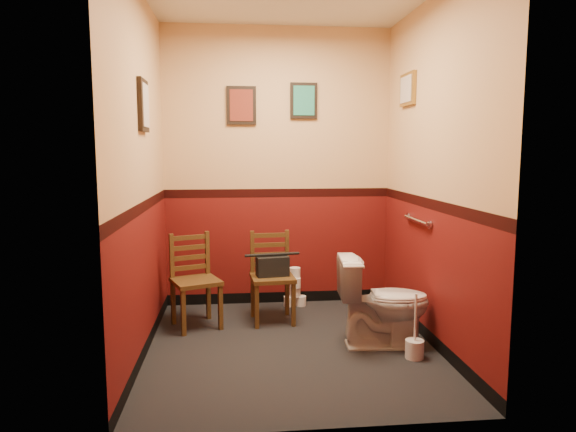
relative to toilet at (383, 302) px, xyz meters
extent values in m
cube|color=black|center=(-0.72, 0.03, -0.35)|extent=(2.20, 2.40, 0.00)
cube|color=#5B100E|center=(-0.72, 1.23, 1.00)|extent=(2.20, 0.00, 2.70)
cube|color=#5B100E|center=(-0.72, -1.17, 1.00)|extent=(2.20, 0.00, 2.70)
cube|color=#5B100E|center=(-1.82, 0.03, 1.00)|extent=(0.00, 2.40, 2.70)
cube|color=#5B100E|center=(0.38, 0.03, 1.00)|extent=(0.00, 2.40, 2.70)
cylinder|color=silver|center=(0.35, 0.28, 0.60)|extent=(0.03, 0.50, 0.03)
cylinder|color=silver|center=(0.37, 0.03, 0.60)|extent=(0.02, 0.06, 0.06)
cylinder|color=silver|center=(0.37, 0.53, 0.60)|extent=(0.02, 0.06, 0.06)
cube|color=black|center=(-1.07, 1.22, 1.60)|extent=(0.28, 0.03, 0.36)
cube|color=maroon|center=(-1.07, 1.20, 1.60)|extent=(0.22, 0.01, 0.30)
cube|color=black|center=(-0.47, 1.22, 1.65)|extent=(0.26, 0.03, 0.34)
cube|color=#29846E|center=(-0.47, 1.20, 1.65)|extent=(0.20, 0.01, 0.28)
cube|color=black|center=(-1.80, 0.13, 1.50)|extent=(0.03, 0.30, 0.38)
cube|color=#BCA694|center=(-1.79, 0.13, 1.50)|extent=(0.01, 0.24, 0.31)
cube|color=olive|center=(0.36, 0.63, 1.70)|extent=(0.03, 0.34, 0.28)
cube|color=#BCA694|center=(0.35, 0.63, 1.70)|extent=(0.01, 0.28, 0.22)
imported|color=white|center=(0.00, 0.00, 0.00)|extent=(0.74, 0.45, 0.70)
cylinder|color=silver|center=(0.16, -0.27, -0.28)|extent=(0.14, 0.14, 0.14)
cylinder|color=silver|center=(0.16, -0.27, -0.05)|extent=(0.02, 0.02, 0.39)
cube|color=brown|center=(-1.49, 0.58, 0.05)|extent=(0.49, 0.49, 0.04)
cube|color=brown|center=(-1.58, 0.37, -0.15)|extent=(0.05, 0.05, 0.40)
cube|color=brown|center=(-1.70, 0.68, -0.15)|extent=(0.05, 0.05, 0.40)
cube|color=brown|center=(-1.28, 0.49, -0.15)|extent=(0.05, 0.05, 0.40)
cube|color=brown|center=(-1.39, 0.79, -0.15)|extent=(0.05, 0.05, 0.40)
cube|color=brown|center=(-1.70, 0.68, 0.26)|extent=(0.04, 0.04, 0.40)
cube|color=brown|center=(-1.40, 0.80, 0.26)|extent=(0.04, 0.04, 0.40)
cube|color=brown|center=(-1.55, 0.74, 0.14)|extent=(0.29, 0.13, 0.04)
cube|color=brown|center=(-1.55, 0.74, 0.23)|extent=(0.29, 0.13, 0.04)
cube|color=brown|center=(-1.55, 0.74, 0.32)|extent=(0.29, 0.13, 0.04)
cube|color=brown|center=(-1.55, 0.74, 0.41)|extent=(0.29, 0.13, 0.04)
cube|color=brown|center=(-0.82, 0.65, 0.05)|extent=(0.40, 0.40, 0.04)
cube|color=brown|center=(-0.97, 0.48, -0.15)|extent=(0.04, 0.04, 0.40)
cube|color=brown|center=(-0.99, 0.80, -0.15)|extent=(0.04, 0.04, 0.40)
cube|color=brown|center=(-0.65, 0.51, -0.15)|extent=(0.04, 0.04, 0.40)
cube|color=brown|center=(-0.67, 0.83, -0.15)|extent=(0.04, 0.04, 0.40)
cube|color=brown|center=(-0.99, 0.81, 0.25)|extent=(0.04, 0.03, 0.40)
cube|color=brown|center=(-0.67, 0.83, 0.25)|extent=(0.04, 0.03, 0.40)
cube|color=brown|center=(-0.83, 0.82, 0.14)|extent=(0.30, 0.04, 0.04)
cube|color=brown|center=(-0.83, 0.82, 0.23)|extent=(0.30, 0.04, 0.04)
cube|color=brown|center=(-0.83, 0.82, 0.32)|extent=(0.30, 0.04, 0.04)
cube|color=brown|center=(-0.83, 0.82, 0.41)|extent=(0.30, 0.04, 0.04)
cube|color=black|center=(-0.82, 0.65, 0.16)|extent=(0.30, 0.18, 0.18)
cylinder|color=black|center=(-0.82, 0.65, 0.26)|extent=(0.25, 0.06, 0.02)
cylinder|color=silver|center=(-0.62, 1.10, -0.30)|extent=(0.11, 0.11, 0.10)
cylinder|color=silver|center=(-0.51, 1.10, -0.30)|extent=(0.11, 0.11, 0.10)
cylinder|color=silver|center=(-0.57, 1.09, -0.20)|extent=(0.11, 0.11, 0.10)
cylinder|color=silver|center=(-0.57, 1.07, -0.11)|extent=(0.11, 0.11, 0.10)
cylinder|color=silver|center=(-0.57, 1.10, -0.01)|extent=(0.11, 0.11, 0.10)
camera|label=1|loc=(-1.15, -3.78, 1.17)|focal=32.00mm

